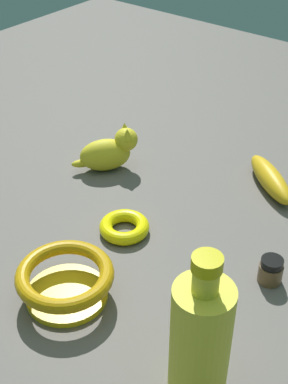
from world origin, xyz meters
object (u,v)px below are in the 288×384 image
(cat_figurine, at_px, (110,151))
(bottle_tall, at_px, (200,345))
(banana, at_px, (270,179))
(nail_polish_jar, at_px, (271,270))
(bangle, at_px, (124,227))
(bowl, at_px, (67,281))

(cat_figurine, relative_size, bottle_tall, 0.50)
(banana, xyz_separation_m, nail_polish_jar, (0.12, -0.23, 0.00))
(cat_figurine, distance_m, banana, 0.32)
(banana, bearing_deg, cat_figurine, 64.30)
(bangle, relative_size, nail_polish_jar, 2.01)
(cat_figurine, relative_size, bangle, 1.34)
(bowl, distance_m, bottle_tall, 0.25)
(banana, xyz_separation_m, bottle_tall, (0.14, -0.47, 0.08))
(bowl, distance_m, bangle, 0.18)
(banana, distance_m, nail_polish_jar, 0.26)
(cat_figurine, bearing_deg, nail_polish_jar, -12.42)
(bowl, xyz_separation_m, bottle_tall, (0.24, -0.02, 0.06))
(bowl, bearing_deg, bottle_tall, -5.27)
(bangle, bearing_deg, bowl, -79.16)
(banana, relative_size, bottle_tall, 0.70)
(bowl, bearing_deg, bangle, 100.84)
(cat_figurine, distance_m, bangle, 0.21)
(cat_figurine, relative_size, nail_polish_jar, 2.69)
(bangle, height_order, nail_polish_jar, nail_polish_jar)
(bowl, relative_size, banana, 0.90)
(nail_polish_jar, bearing_deg, bottle_tall, -84.22)
(bangle, bearing_deg, banana, 64.22)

